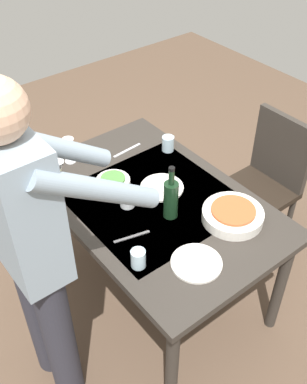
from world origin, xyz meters
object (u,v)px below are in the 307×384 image
person_server (34,247)px  side_bowl_salad (113,183)px  dining_table (153,211)px  wine_glass_right (69,146)px  wine_bottle (171,198)px  dinner_plate_far (162,187)px  wine_glass_left (59,169)px  water_cup_near_left (138,259)px  serving_bowl_pasta (233,215)px  water_cup_near_right (168,144)px  dinner_plate_near (196,263)px  water_cup_far_left (127,197)px  chair_near (267,177)px

person_server → side_bowl_salad: 0.72m
dining_table → wine_glass_right: (0.55, 0.17, 0.18)m
wine_bottle → dinner_plate_far: 0.24m
wine_glass_left → side_bowl_salad: size_ratio=0.84×
wine_glass_left → water_cup_near_left: size_ratio=1.70×
wine_glass_right → serving_bowl_pasta: wine_glass_right is taller
wine_glass_right → water_cup_near_right: (-0.26, -0.51, -0.06)m
person_server → dinner_plate_near: bearing=-118.9°
wine_glass_left → dinner_plate_near: (-0.86, -0.19, -0.10)m
wine_bottle → water_cup_near_left: 0.36m
wine_bottle → water_cup_near_right: size_ratio=3.26×
person_server → dinner_plate_near: person_server is taller
dinner_plate_far → water_cup_near_left: bearing=130.0°
dining_table → water_cup_far_left: bearing=70.5°
wine_bottle → wine_glass_left: wine_bottle is taller
person_server → dinner_plate_far: 0.85m
wine_glass_left → water_cup_near_right: (-0.11, -0.65, -0.06)m
wine_glass_left → person_server: bearing=144.0°
water_cup_far_left → side_bowl_salad: size_ratio=0.60×
wine_glass_right → person_server: bearing=142.0°
serving_bowl_pasta → water_cup_near_right: bearing=-11.3°
wine_glass_left → serving_bowl_pasta: 0.92m
wine_bottle → water_cup_near_right: bearing=-38.3°
wine_glass_left → side_bowl_salad: wine_glass_left is taller
chair_near → water_cup_near_left: size_ratio=10.26×
water_cup_near_left → water_cup_near_right: (0.60, -0.67, 0.00)m
serving_bowl_pasta → dining_table: bearing=30.5°
dinner_plate_near → water_cup_near_left: bearing=53.4°
water_cup_far_left → dinner_plate_near: (-0.51, -0.01, -0.05)m
person_server → dinner_plate_far: (0.18, -0.80, -0.22)m
dining_table → serving_bowl_pasta: serving_bowl_pasta is taller
chair_near → person_server: bearing=91.9°
wine_glass_right → dinner_plate_near: 1.02m
person_server → serving_bowl_pasta: bearing=-103.5°
water_cup_near_left → dinner_plate_near: 0.26m
side_bowl_salad → dinner_plate_near: 0.67m
wine_glass_left → water_cup_far_left: (-0.36, -0.18, -0.05)m
wine_glass_right → side_bowl_salad: bearing=-170.3°
water_cup_far_left → serving_bowl_pasta: water_cup_far_left is taller
chair_near → person_server: (-0.05, 1.53, 0.43)m
wine_glass_right → water_cup_far_left: size_ratio=1.41×
water_cup_far_left → dinner_plate_near: 0.51m
chair_near → wine_bottle: (-0.06, 0.83, 0.31)m
side_bowl_salad → wine_bottle: bearing=-164.1°
person_server → water_cup_far_left: size_ratio=15.75×
dinner_plate_far → wine_glass_right: bearing=26.8°
serving_bowl_pasta → wine_glass_right: bearing=22.5°
water_cup_near_right → dining_table: bearing=131.0°
dining_table → serving_bowl_pasta: (-0.36, -0.21, 0.11)m
person_server → water_cup_near_left: person_server is taller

